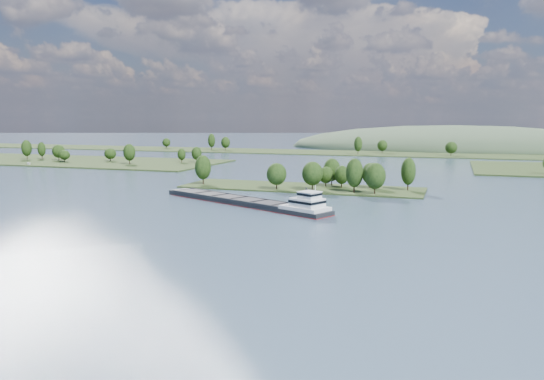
% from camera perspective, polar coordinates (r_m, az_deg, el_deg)
% --- Properties ---
extents(ground, '(1800.00, 1800.00, 0.00)m').
position_cam_1_polar(ground, '(164.78, -2.60, -2.45)').
color(ground, '#3B4D67').
rests_on(ground, ground).
extents(tree_island, '(100.00, 30.00, 14.47)m').
position_cam_1_polar(tree_island, '(217.18, 4.58, 1.14)').
color(tree_island, '#213116').
rests_on(tree_island, ground).
extents(left_bank, '(300.00, 80.00, 14.94)m').
position_cam_1_polar(left_bank, '(410.29, -25.72, 3.07)').
color(left_bank, '#213116').
rests_on(left_bank, ground).
extents(back_shoreline, '(900.00, 60.00, 15.66)m').
position_cam_1_polar(back_shoreline, '(434.57, 12.10, 3.87)').
color(back_shoreline, '#213116').
rests_on(back_shoreline, ground).
extents(hill_west, '(320.00, 160.00, 44.00)m').
position_cam_1_polar(hill_west, '(531.52, 19.05, 4.24)').
color(hill_west, '#364932').
rests_on(hill_west, ground).
extents(cargo_barge, '(69.90, 38.41, 9.88)m').
position_cam_1_polar(cargo_barge, '(177.65, -2.14, -1.29)').
color(cargo_barge, black).
rests_on(cargo_barge, ground).
extents(motorboat, '(5.40, 4.66, 2.02)m').
position_cam_1_polar(motorboat, '(356.77, -24.68, 2.56)').
color(motorboat, silver).
rests_on(motorboat, ground).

